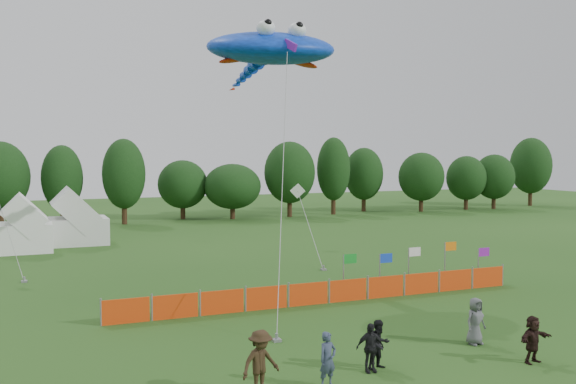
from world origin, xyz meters
name	(u,v)px	position (x,y,z in m)	size (l,w,h in m)	color
ground	(359,361)	(0.00, 0.00, 0.00)	(160.00, 160.00, 0.00)	#234C16
treeline	(149,180)	(1.61, 44.93, 4.18)	(104.57, 8.78, 8.36)	#382314
tent_left	(25,228)	(-9.87, 29.43, 1.61)	(3.62, 3.62, 3.19)	white
tent_right	(76,222)	(-6.33, 31.78, 1.63)	(4.56, 3.65, 3.22)	silver
barrier_fence	(328,292)	(2.67, 7.65, 0.50)	(19.90, 0.06, 1.00)	red
flag_row	(415,261)	(8.16, 8.89, 1.35)	(8.73, 0.59, 2.20)	gray
spectator_a	(328,360)	(-1.98, -1.69, 0.81)	(0.59, 0.39, 1.62)	#333D56
spectator_b	(379,344)	(0.23, -0.90, 0.78)	(0.76, 0.59, 1.56)	black
spectator_c	(260,363)	(-4.01, -1.59, 0.94)	(1.21, 0.70, 1.88)	#322314
spectator_d	(370,348)	(-0.20, -1.05, 0.77)	(0.90, 0.37, 1.54)	black
spectator_e	(475,321)	(4.70, 0.02, 0.84)	(0.82, 0.53, 1.67)	#54555A
spectator_f	(533,339)	(5.10, -2.33, 0.77)	(1.43, 0.46, 1.54)	black
stingray_kite	(268,50)	(1.60, 12.36, 11.94)	(7.16, 17.54, 13.12)	blue
small_kite_white	(304,212)	(7.69, 21.44, 2.80)	(3.15, 9.62, 4.61)	white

